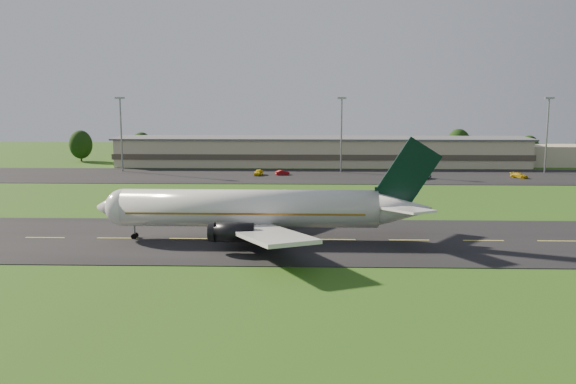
{
  "coord_description": "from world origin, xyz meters",
  "views": [
    {
      "loc": [
        -4.38,
        -93.76,
        22.24
      ],
      "look_at": [
        -7.33,
        8.0,
        6.0
      ],
      "focal_mm": 40.0,
      "sensor_mm": 36.0,
      "label": 1
    }
  ],
  "objects_px": {
    "service_vehicle_b": "(282,173)",
    "light_mast_centre": "(341,126)",
    "light_mast_west": "(121,125)",
    "light_mast_east": "(547,126)",
    "airliner": "(256,209)",
    "service_vehicle_c": "(422,176)",
    "service_vehicle_a": "(258,172)",
    "service_vehicle_d": "(519,175)",
    "terminal": "(343,152)"
  },
  "relations": [
    {
      "from": "airliner",
      "to": "service_vehicle_d",
      "type": "bearing_deg",
      "value": 48.84
    },
    {
      "from": "terminal",
      "to": "service_vehicle_d",
      "type": "height_order",
      "value": "terminal"
    },
    {
      "from": "airliner",
      "to": "service_vehicle_d",
      "type": "distance_m",
      "value": 93.02
    },
    {
      "from": "service_vehicle_c",
      "to": "service_vehicle_d",
      "type": "height_order",
      "value": "service_vehicle_c"
    },
    {
      "from": "service_vehicle_c",
      "to": "service_vehicle_b",
      "type": "bearing_deg",
      "value": -147.99
    },
    {
      "from": "light_mast_centre",
      "to": "service_vehicle_c",
      "type": "distance_m",
      "value": 26.45
    },
    {
      "from": "airliner",
      "to": "terminal",
      "type": "relative_size",
      "value": 0.35
    },
    {
      "from": "terminal",
      "to": "light_mast_west",
      "type": "height_order",
      "value": "light_mast_west"
    },
    {
      "from": "light_mast_west",
      "to": "service_vehicle_d",
      "type": "height_order",
      "value": "light_mast_west"
    },
    {
      "from": "service_vehicle_c",
      "to": "service_vehicle_d",
      "type": "xyz_separation_m",
      "value": [
        25.02,
        2.41,
        -0.09
      ]
    },
    {
      "from": "service_vehicle_a",
      "to": "service_vehicle_d",
      "type": "relative_size",
      "value": 0.97
    },
    {
      "from": "airliner",
      "to": "service_vehicle_a",
      "type": "xyz_separation_m",
      "value": [
        -5.03,
        72.82,
        -3.81
      ]
    },
    {
      "from": "airliner",
      "to": "service_vehicle_d",
      "type": "xyz_separation_m",
      "value": [
        61.74,
        69.47,
        -3.9
      ]
    },
    {
      "from": "light_mast_west",
      "to": "light_mast_east",
      "type": "relative_size",
      "value": 1.0
    },
    {
      "from": "light_mast_east",
      "to": "service_vehicle_d",
      "type": "relative_size",
      "value": 4.45
    },
    {
      "from": "terminal",
      "to": "light_mast_east",
      "type": "height_order",
      "value": "light_mast_east"
    },
    {
      "from": "terminal",
      "to": "service_vehicle_d",
      "type": "relative_size",
      "value": 31.69
    },
    {
      "from": "light_mast_west",
      "to": "service_vehicle_a",
      "type": "height_order",
      "value": "light_mast_west"
    },
    {
      "from": "airliner",
      "to": "service_vehicle_c",
      "type": "height_order",
      "value": "airliner"
    },
    {
      "from": "light_mast_west",
      "to": "light_mast_east",
      "type": "xyz_separation_m",
      "value": [
        115.0,
        0.0,
        0.0
      ]
    },
    {
      "from": "light_mast_east",
      "to": "service_vehicle_b",
      "type": "relative_size",
      "value": 5.49
    },
    {
      "from": "light_mast_west",
      "to": "service_vehicle_c",
      "type": "height_order",
      "value": "light_mast_west"
    },
    {
      "from": "light_mast_centre",
      "to": "service_vehicle_d",
      "type": "xyz_separation_m",
      "value": [
        44.79,
        -10.54,
        -11.97
      ]
    },
    {
      "from": "service_vehicle_b",
      "to": "service_vehicle_c",
      "type": "distance_m",
      "value": 36.13
    },
    {
      "from": "service_vehicle_b",
      "to": "service_vehicle_c",
      "type": "height_order",
      "value": "service_vehicle_c"
    },
    {
      "from": "service_vehicle_b",
      "to": "light_mast_centre",
      "type": "bearing_deg",
      "value": -89.87
    },
    {
      "from": "light_mast_east",
      "to": "light_mast_centre",
      "type": "bearing_deg",
      "value": 180.0
    },
    {
      "from": "service_vehicle_b",
      "to": "light_mast_west",
      "type": "bearing_deg",
      "value": 60.04
    },
    {
      "from": "airliner",
      "to": "light_mast_east",
      "type": "xyz_separation_m",
      "value": [
        71.95,
        80.01,
        8.08
      ]
    },
    {
      "from": "light_mast_west",
      "to": "service_vehicle_b",
      "type": "distance_m",
      "value": 46.3
    },
    {
      "from": "light_mast_east",
      "to": "service_vehicle_a",
      "type": "bearing_deg",
      "value": -174.67
    },
    {
      "from": "service_vehicle_c",
      "to": "terminal",
      "type": "bearing_deg",
      "value": 164.79
    },
    {
      "from": "light_mast_centre",
      "to": "service_vehicle_a",
      "type": "xyz_separation_m",
      "value": [
        -21.98,
        -7.18,
        -11.88
      ]
    },
    {
      "from": "light_mast_east",
      "to": "service_vehicle_a",
      "type": "height_order",
      "value": "light_mast_east"
    },
    {
      "from": "light_mast_west",
      "to": "light_mast_centre",
      "type": "bearing_deg",
      "value": 0.0
    },
    {
      "from": "service_vehicle_a",
      "to": "service_vehicle_d",
      "type": "height_order",
      "value": "service_vehicle_a"
    },
    {
      "from": "terminal",
      "to": "light_mast_west",
      "type": "distance_m",
      "value": 64.1
    },
    {
      "from": "light_mast_centre",
      "to": "airliner",
      "type": "bearing_deg",
      "value": -101.96
    },
    {
      "from": "airliner",
      "to": "light_mast_centre",
      "type": "xyz_separation_m",
      "value": [
        16.95,
        80.01,
        8.08
      ]
    },
    {
      "from": "service_vehicle_b",
      "to": "terminal",
      "type": "bearing_deg",
      "value": -59.09
    },
    {
      "from": "airliner",
      "to": "service_vehicle_c",
      "type": "relative_size",
      "value": 9.41
    },
    {
      "from": "light_mast_centre",
      "to": "service_vehicle_c",
      "type": "height_order",
      "value": "light_mast_centre"
    },
    {
      "from": "light_mast_east",
      "to": "service_vehicle_a",
      "type": "distance_m",
      "value": 78.22
    },
    {
      "from": "terminal",
      "to": "service_vehicle_c",
      "type": "height_order",
      "value": "terminal"
    },
    {
      "from": "light_mast_east",
      "to": "service_vehicle_b",
      "type": "bearing_deg",
      "value": -174.88
    },
    {
      "from": "light_mast_centre",
      "to": "light_mast_east",
      "type": "bearing_deg",
      "value": 0.0
    },
    {
      "from": "airliner",
      "to": "terminal",
      "type": "bearing_deg",
      "value": 79.66
    },
    {
      "from": "terminal",
      "to": "light_mast_centre",
      "type": "height_order",
      "value": "light_mast_centre"
    },
    {
      "from": "service_vehicle_a",
      "to": "service_vehicle_c",
      "type": "height_order",
      "value": "service_vehicle_c"
    },
    {
      "from": "light_mast_west",
      "to": "service_vehicle_d",
      "type": "relative_size",
      "value": 4.45
    }
  ]
}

